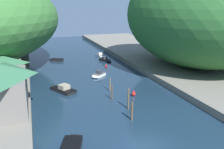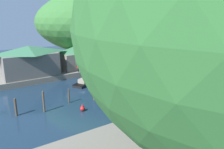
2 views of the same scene
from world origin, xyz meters
name	(u,v)px [view 1 (image 1 of 2)]	position (x,y,z in m)	size (l,w,h in m)	color
water_surface	(86,74)	(0.00, 30.00, 0.00)	(130.00, 130.00, 0.00)	#192D42
right_bank	(177,64)	(22.70, 30.00, 0.57)	(22.00, 120.00, 1.14)	slate
hillside_right	(197,15)	(23.80, 25.32, 12.38)	(28.41, 39.78, 22.48)	#2D662D
waterfront_building	(0,87)	(-15.21, 12.39, 4.34)	(6.93, 11.55, 6.22)	slate
boathouse_shed	(2,70)	(-15.98, 23.29, 3.88)	(6.65, 7.98, 5.31)	gray
boat_yellow_tender	(101,56)	(7.95, 46.26, 0.35)	(2.39, 4.07, 1.11)	white
boat_open_rowboat	(56,60)	(-4.92, 45.14, 0.32)	(4.03, 3.04, 0.64)	black
boat_small_dinghy	(62,89)	(-6.45, 20.54, 0.39)	(4.68, 6.11, 1.31)	black
boat_red_skiff	(73,143)	(-7.63, 2.48, 0.35)	(2.92, 3.92, 0.71)	black
boat_moored_right	(98,75)	(1.91, 27.13, 0.39)	(3.79, 3.57, 1.27)	white
boat_near_quay	(106,60)	(7.61, 40.35, 0.37)	(2.86, 4.23, 1.19)	black
mooring_post_nearest	(132,111)	(0.79, 6.18, 1.29)	(0.30, 0.30, 2.57)	#4C3D2D
mooring_post_second	(128,99)	(1.72, 9.70, 1.58)	(0.25, 0.25, 3.14)	brown
mooring_post_middle	(112,92)	(0.61, 13.98, 1.18)	(0.22, 0.22, 2.34)	#4C3D2D
mooring_post_fourth	(110,84)	(1.58, 17.89, 1.20)	(0.21, 0.21, 2.38)	brown
channel_buoy_near	(134,94)	(4.51, 14.32, 0.40)	(0.69, 0.69, 1.04)	red
channel_buoy_far	(106,66)	(5.78, 34.04, 0.33)	(0.57, 0.57, 0.85)	red
person_on_quay	(14,84)	(-14.05, 20.34, 2.12)	(0.35, 0.43, 1.69)	#282D3D
person_by_boathouse	(25,80)	(-12.34, 21.93, 2.12)	(0.34, 0.43, 1.69)	#282D3D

